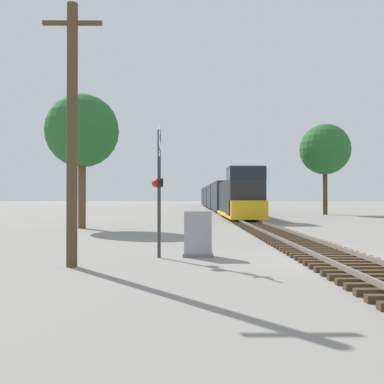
# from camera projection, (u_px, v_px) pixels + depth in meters

# --- Properties ---
(ground_plane) EXTENTS (400.00, 400.00, 0.00)m
(ground_plane) POSITION_uv_depth(u_px,v_px,m) (336.00, 261.00, 14.68)
(ground_plane) COLOR gray
(rail_track_bed) EXTENTS (2.60, 160.00, 0.31)m
(rail_track_bed) POSITION_uv_depth(u_px,v_px,m) (336.00, 257.00, 14.68)
(rail_track_bed) COLOR #42301E
(rail_track_bed) RESTS_ON ground
(freight_train) EXTENTS (2.95, 76.71, 4.60)m
(freight_train) POSITION_uv_depth(u_px,v_px,m) (217.00, 197.00, 73.00)
(freight_train) COLOR #232326
(freight_train) RESTS_ON ground
(crossing_signal_near) EXTENTS (0.46, 1.02, 4.63)m
(crossing_signal_near) POSITION_uv_depth(u_px,v_px,m) (158.00, 185.00, 15.60)
(crossing_signal_near) COLOR #333333
(crossing_signal_near) RESTS_ON ground
(relay_cabinet) EXTENTS (1.06, 0.59, 1.61)m
(relay_cabinet) POSITION_uv_depth(u_px,v_px,m) (198.00, 234.00, 15.88)
(relay_cabinet) COLOR slate
(relay_cabinet) RESTS_ON ground
(utility_pole) EXTENTS (1.80, 0.33, 8.01)m
(utility_pole) POSITION_uv_depth(u_px,v_px,m) (72.00, 131.00, 13.60)
(utility_pole) COLOR #4C3A23
(utility_pole) RESTS_ON ground
(tree_far_right) EXTENTS (4.91, 4.91, 9.00)m
(tree_far_right) POSITION_uv_depth(u_px,v_px,m) (82.00, 131.00, 30.04)
(tree_far_right) COLOR brown
(tree_far_right) RESTS_ON ground
(tree_mid_background) EXTENTS (5.91, 5.91, 10.63)m
(tree_mid_background) POSITION_uv_depth(u_px,v_px,m) (325.00, 150.00, 52.57)
(tree_mid_background) COLOR #473521
(tree_mid_background) RESTS_ON ground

